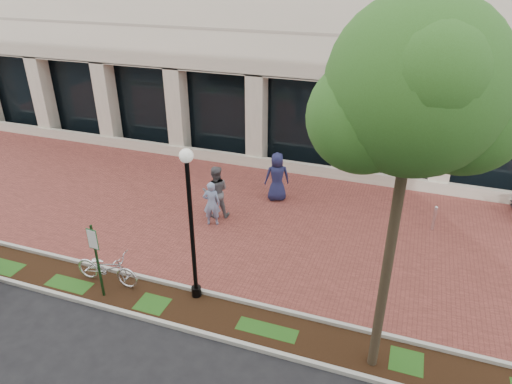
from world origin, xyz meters
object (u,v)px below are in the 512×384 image
(parking_sign, at_px, (95,252))
(lamppost, at_px, (191,219))
(bollard, at_px, (434,218))
(pedestrian_right, at_px, (277,177))
(pedestrian_mid, at_px, (216,192))
(pedestrian_left, at_px, (212,203))
(locked_bicycle, at_px, (107,268))
(street_tree, at_px, (417,98))

(parking_sign, xyz_separation_m, lamppost, (2.50, 0.90, 1.04))
(bollard, bearing_deg, pedestrian_right, 176.36)
(pedestrian_mid, bearing_deg, lamppost, 85.50)
(pedestrian_right, distance_m, bollard, 5.94)
(pedestrian_left, distance_m, pedestrian_right, 3.08)
(pedestrian_left, relative_size, pedestrian_right, 0.85)
(pedestrian_left, height_order, pedestrian_right, pedestrian_right)
(locked_bicycle, height_order, bollard, locked_bicycle)
(street_tree, relative_size, pedestrian_right, 4.16)
(parking_sign, height_order, pedestrian_right, parking_sign)
(street_tree, xyz_separation_m, pedestrian_mid, (-6.40, 5.17, -5.41))
(lamppost, height_order, street_tree, street_tree)
(pedestrian_left, xyz_separation_m, bollard, (7.53, 2.23, -0.35))
(parking_sign, height_order, pedestrian_mid, parking_sign)
(lamppost, height_order, locked_bicycle, lamppost)
(bollard, bearing_deg, pedestrian_left, -163.51)
(lamppost, distance_m, locked_bicycle, 3.39)
(bollard, bearing_deg, parking_sign, -141.88)
(pedestrian_mid, bearing_deg, bollard, 170.76)
(lamppost, bearing_deg, pedestrian_right, 86.33)
(parking_sign, height_order, pedestrian_left, parking_sign)
(street_tree, distance_m, bollard, 9.10)
(pedestrian_mid, bearing_deg, pedestrian_left, 78.47)
(locked_bicycle, bearing_deg, parking_sign, -159.83)
(street_tree, xyz_separation_m, pedestrian_right, (-4.67, 7.17, -5.43))
(parking_sign, relative_size, street_tree, 0.29)
(locked_bicycle, xyz_separation_m, bollard, (9.03, 6.35, -0.04))
(pedestrian_left, height_order, pedestrian_mid, pedestrian_mid)
(lamppost, bearing_deg, street_tree, -8.73)
(parking_sign, distance_m, locked_bicycle, 1.14)
(pedestrian_mid, bearing_deg, pedestrian_right, -152.13)
(pedestrian_right, xyz_separation_m, bollard, (5.91, -0.38, -0.50))
(lamppost, distance_m, bollard, 8.96)
(pedestrian_mid, bearing_deg, street_tree, 119.81)
(lamppost, relative_size, pedestrian_right, 2.28)
(pedestrian_mid, distance_m, bollard, 7.82)
(locked_bicycle, bearing_deg, lamppost, -83.60)
(parking_sign, height_order, bollard, parking_sign)
(street_tree, bearing_deg, lamppost, 171.27)
(bollard, bearing_deg, locked_bicycle, -144.90)
(parking_sign, height_order, locked_bicycle, parking_sign)
(street_tree, bearing_deg, pedestrian_mid, 141.06)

